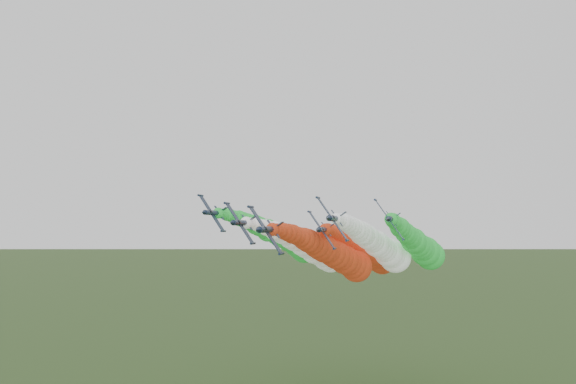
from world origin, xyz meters
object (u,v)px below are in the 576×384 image
(jet_outer_left, at_px, (283,238))
(jet_inner_right, at_px, (380,246))
(jet_lead, at_px, (335,255))
(jet_inner_left, at_px, (311,248))
(jet_trail, at_px, (367,252))
(jet_outer_right, at_px, (419,245))

(jet_outer_left, bearing_deg, jet_inner_right, -24.36)
(jet_lead, bearing_deg, jet_inner_left, 121.67)
(jet_inner_right, bearing_deg, jet_inner_left, 171.70)
(jet_lead, height_order, jet_trail, jet_lead)
(jet_lead, height_order, jet_outer_left, jet_outer_left)
(jet_lead, height_order, jet_inner_left, jet_inner_left)
(jet_inner_right, height_order, jet_outer_left, jet_outer_left)
(jet_inner_right, distance_m, jet_outer_left, 30.11)
(jet_inner_left, distance_m, jet_outer_left, 14.01)
(jet_inner_left, height_order, jet_trail, jet_inner_left)
(jet_lead, xyz_separation_m, jet_trail, (4.54, 25.99, -0.43))
(jet_inner_left, relative_size, jet_inner_right, 1.00)
(jet_outer_right, bearing_deg, jet_trail, 162.47)
(jet_outer_right, xyz_separation_m, jet_trail, (-13.66, 4.32, -2.05))
(jet_inner_right, xyz_separation_m, jet_trail, (-4.65, 14.84, -2.08))
(jet_inner_left, distance_m, jet_inner_right, 17.87)
(jet_outer_right, bearing_deg, jet_inner_right, -130.57)
(jet_inner_left, relative_size, jet_outer_right, 1.00)
(jet_inner_right, bearing_deg, jet_lead, -129.50)
(jet_inner_right, relative_size, jet_trail, 1.00)
(jet_outer_left, distance_m, jet_trail, 23.14)
(jet_inner_left, bearing_deg, jet_outer_left, 134.74)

